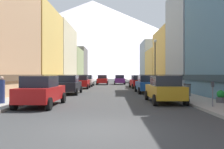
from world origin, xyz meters
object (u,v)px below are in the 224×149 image
Objects in this scene: trash_bin_right at (187,90)px; pedestrian_1 at (2,91)px; car_left_1 at (69,85)px; potted_plant_0 at (221,97)px; parking_meter_near at (213,90)px; car_right_2 at (138,82)px; car_driving_0 at (120,80)px; car_left_0 at (41,91)px; car_left_3 at (87,81)px; pedestrian_0 at (158,82)px; streetlamp_right at (155,57)px; car_right_0 at (164,89)px; car_right_1 at (147,84)px; car_driving_1 at (102,80)px; car_left_2 at (82,82)px.

pedestrian_1 reaches higher than trash_bin_right.
car_left_1 is 13.54m from potted_plant_0.
car_right_2 is at bearing 95.58° from parking_meter_near.
car_left_0 is at bearing -99.75° from car_driving_0.
car_left_3 is 2.75× the size of pedestrian_0.
pedestrian_0 is at bearing 53.24° from pedestrian_1.
pedestrian_1 is at bearing -104.14° from car_driving_0.
streetlamp_right is at bearing -47.35° from car_left_3.
car_left_1 is 12.54m from car_right_2.
parking_meter_near is at bearing -46.23° from car_left_1.
car_right_0 reaches higher than trash_bin_right.
car_right_0 is 2.75× the size of pedestrian_1.
potted_plant_0 is at bearing 3.46° from car_left_0.
car_right_1 and car_driving_1 have the same top height.
car_right_2 is 5.68m from streetlamp_right.
car_right_0 is 3.43m from potted_plant_0.
car_driving_1 is at bearing 100.77° from car_right_0.
car_driving_0 is 17.81m from streetlamp_right.
car_left_2 and car_right_2 have the same top height.
parking_meter_near is (9.55, -1.15, 0.11)m from car_left_0.
car_right_0 is 15.38m from pedestrian_0.
car_right_2 is at bearing 6.50° from car_left_2.
streetlamp_right reaches higher than car_driving_1.
car_left_2 and car_right_1 have the same top height.
car_driving_0 is at bearing 68.20° from car_left_2.
car_left_3 is at bearing -126.86° from car_driving_0.
car_left_0 reaches higher than parking_meter_near.
car_right_0 is (7.60, -16.11, 0.00)m from car_left_2.
car_left_0 and car_left_2 have the same top height.
streetlamp_right reaches higher than car_right_1.
car_left_3 is 13.85m from streetlamp_right.
car_left_1 is at bearing -89.99° from car_left_3.
car_right_2 is (7.60, -5.43, 0.00)m from car_left_3.
car_right_0 is at bearing 160.06° from potted_plant_0.
pedestrian_0 is at bearing 59.41° from car_left_0.
car_driving_1 reaches higher than pedestrian_0.
car_left_1 is at bearing 160.65° from trash_bin_right.
car_right_0 and car_right_1 have the same top height.
pedestrian_0 is (0.50, 18.15, -0.12)m from parking_meter_near.
car_driving_1 is at bearing -159.35° from car_driving_0.
pedestrian_0 reaches higher than parking_meter_near.
car_right_1 is 4.52× the size of trash_bin_right.
potted_plant_0 is at bearing -65.37° from car_left_3.
car_left_2 is 10.79m from car_right_1.
pedestrian_1 is (-10.05, -1.55, -0.01)m from car_right_0.
car_right_2 is at bearing 52.68° from car_left_1.
car_left_3 is at bearing 90.00° from car_left_0.
car_driving_1 reaches higher than pedestrian_1.
car_left_3 and car_right_2 have the same top height.
trash_bin_right is (2.55, 3.44, -0.26)m from car_right_0.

